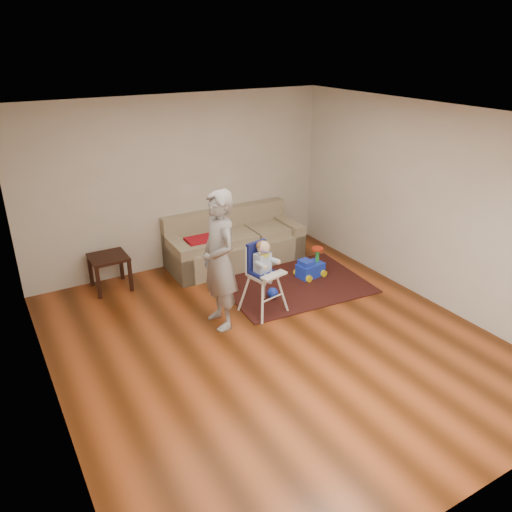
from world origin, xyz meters
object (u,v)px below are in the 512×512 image
side_table (110,272)px  high_chair (263,278)px  adult (219,261)px  toy_ball (273,293)px  sofa (234,239)px  ride_on_toy (311,263)px

side_table → high_chair: (1.61, -1.72, 0.24)m
adult → toy_ball: bearing=104.5°
sofa → toy_ball: 1.43m
side_table → adult: 2.08m
toy_ball → side_table: bearing=141.8°
side_table → high_chair: high_chair is taller
side_table → high_chair: 2.37m
sofa → toy_ball: bearing=-93.9°
toy_ball → high_chair: high_chair is taller
adult → sofa: bearing=147.5°
high_chair → adult: bearing=168.8°
toy_ball → adult: bearing=-166.4°
sofa → side_table: bearing=178.0°
side_table → ride_on_toy: bearing=-23.2°
side_table → toy_ball: 2.43m
sofa → high_chair: size_ratio=2.13×
sofa → side_table: sofa is taller
ride_on_toy → toy_ball: (-0.88, -0.31, -0.15)m
toy_ball → adult: adult is taller
sofa → toy_ball: (-0.12, -1.38, -0.33)m
sofa → ride_on_toy: sofa is taller
sofa → adult: (-1.06, -1.61, 0.48)m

